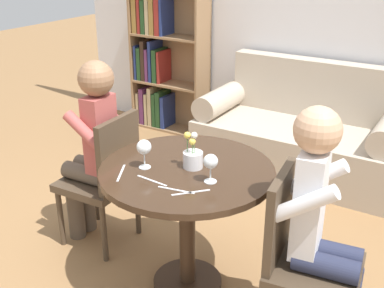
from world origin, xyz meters
The scene contains 16 objects.
ground_plane centered at (0.00, 0.00, 0.00)m, with size 16.00×16.00×0.00m, color olive.
back_wall centered at (0.00, 2.23, 1.35)m, with size 5.20×0.05×2.70m.
round_table centered at (0.00, 0.00, 0.60)m, with size 0.93×0.93×0.76m.
couch centered at (0.00, 1.81, 0.31)m, with size 1.68×0.80×0.92m.
bookshelf_left centered at (-1.60, 2.07, 0.72)m, with size 0.81×0.28×1.48m.
chair_left centered at (-0.67, 0.09, 0.49)m, with size 0.44×0.44×0.90m.
chair_right centered at (0.67, -0.05, 0.49)m, with size 0.47×0.47×0.90m.
person_left centered at (-0.76, 0.09, 0.67)m, with size 0.43×0.35×1.23m.
person_right centered at (0.76, -0.03, 0.66)m, with size 0.44×0.37×1.23m.
wine_glass_left centered at (-0.20, -0.11, 0.87)m, with size 0.08×0.08×0.16m.
wine_glass_right centered at (0.18, -0.07, 0.86)m, with size 0.07×0.07×0.15m.
flower_vase centered at (0.02, 0.02, 0.82)m, with size 0.11×0.11×0.20m.
knife_left_setting centered at (-0.07, -0.22, 0.76)m, with size 0.19×0.03×0.00m.
fork_left_setting centered at (0.16, -0.22, 0.76)m, with size 0.14×0.15×0.00m.
knife_right_setting centered at (0.08, -0.23, 0.76)m, with size 0.19×0.04×0.00m.
fork_right_setting centered at (-0.26, -0.23, 0.76)m, with size 0.10×0.17×0.00m.
Camera 1 is at (1.22, -1.93, 1.87)m, focal length 45.00 mm.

